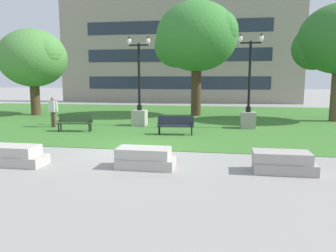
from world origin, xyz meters
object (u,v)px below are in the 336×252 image
object	(u,v)px
lamp_post_right	(248,109)
park_bench_near_left	(75,121)
concrete_block_right	(283,162)
person_bystander_near_lawn	(53,110)
park_bench_near_right	(176,124)
concrete_block_left	(145,158)
lamp_post_left	(139,108)
concrete_block_center	(15,156)

from	to	relation	value
lamp_post_right	park_bench_near_left	bearing A→B (deg)	-164.25
concrete_block_right	lamp_post_right	size ratio (longest dim) A/B	0.35
person_bystander_near_lawn	park_bench_near_right	bearing A→B (deg)	-9.97
park_bench_near_right	lamp_post_right	distance (m)	4.58
park_bench_near_left	person_bystander_near_lawn	xyz separation A→B (m)	(-1.84, 1.14, 0.44)
concrete_block_left	person_bystander_near_lawn	bearing A→B (deg)	133.96
concrete_block_left	park_bench_near_left	xyz separation A→B (m)	(-5.22, 6.19, 0.23)
concrete_block_left	person_bystander_near_lawn	size ratio (longest dim) A/B	1.06
park_bench_near_left	person_bystander_near_lawn	bearing A→B (deg)	148.31
lamp_post_left	person_bystander_near_lawn	world-z (taller)	lamp_post_left
lamp_post_right	person_bystander_near_lawn	bearing A→B (deg)	-172.62
lamp_post_left	park_bench_near_left	bearing A→B (deg)	-138.32
concrete_block_left	lamp_post_right	bearing A→B (deg)	66.52
concrete_block_center	lamp_post_right	world-z (taller)	lamp_post_right
concrete_block_center	lamp_post_right	size ratio (longest dim) A/B	0.37
concrete_block_center	person_bystander_near_lawn	size ratio (longest dim) A/B	1.11
concrete_block_center	park_bench_near_left	size ratio (longest dim) A/B	1.02
park_bench_near_left	park_bench_near_right	distance (m)	5.34
concrete_block_center	concrete_block_right	distance (m)	8.44
concrete_block_right	lamp_post_right	world-z (taller)	lamp_post_right
concrete_block_left	lamp_post_left	distance (m)	9.06
concrete_block_center	concrete_block_right	size ratio (longest dim) A/B	1.04
concrete_block_left	lamp_post_left	world-z (taller)	lamp_post_left
lamp_post_left	person_bystander_near_lawn	xyz separation A→B (m)	(-4.67, -1.38, -0.07)
person_bystander_near_lawn	lamp_post_right	bearing A→B (deg)	7.38
lamp_post_left	lamp_post_right	bearing A→B (deg)	0.25
park_bench_near_left	concrete_block_right	bearing A→B (deg)	-32.64
concrete_block_left	lamp_post_right	distance (m)	9.55
lamp_post_left	person_bystander_near_lawn	distance (m)	4.87
concrete_block_right	park_bench_near_left	xyz separation A→B (m)	(-9.41, 6.03, 0.23)
park_bench_near_right	concrete_block_left	bearing A→B (deg)	-91.03
concrete_block_left	person_bystander_near_lawn	distance (m)	10.20
park_bench_near_right	lamp_post_right	size ratio (longest dim) A/B	0.36
park_bench_near_right	lamp_post_right	xyz separation A→B (m)	(3.68, 2.67, 0.52)
park_bench_near_right	park_bench_near_left	bearing A→B (deg)	178.66
park_bench_near_left	person_bystander_near_lawn	size ratio (longest dim) A/B	1.08
concrete_block_right	park_bench_near_left	size ratio (longest dim) A/B	0.98
concrete_block_right	person_bystander_near_lawn	xyz separation A→B (m)	(-11.26, 7.17, 0.68)
concrete_block_center	park_bench_near_left	xyz separation A→B (m)	(-0.99, 6.56, 0.23)
concrete_block_center	park_bench_near_left	world-z (taller)	park_bench_near_left
concrete_block_right	park_bench_near_right	world-z (taller)	park_bench_near_right
concrete_block_right	person_bystander_near_lawn	bearing A→B (deg)	147.52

